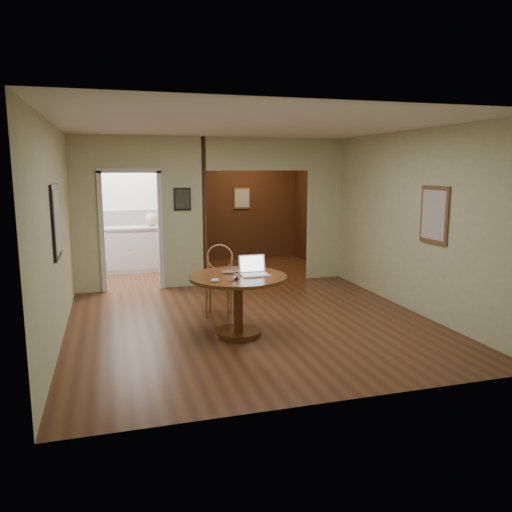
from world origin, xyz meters
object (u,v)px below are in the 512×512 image
object	(u,v)px
dining_table	(238,291)
chair	(219,276)
open_laptop	(254,270)
closed_laptop	(236,273)

from	to	relation	value
dining_table	chair	world-z (taller)	chair
dining_table	chair	size ratio (longest dim) A/B	1.21
chair	dining_table	bearing A→B (deg)	-66.84
open_laptop	closed_laptop	xyz separation A→B (m)	(-0.20, 0.12, -0.05)
chair	closed_laptop	xyz separation A→B (m)	(0.05, -0.84, 0.22)
chair	open_laptop	xyz separation A→B (m)	(0.25, -0.97, 0.27)
dining_table	closed_laptop	distance (m)	0.25
closed_laptop	open_laptop	bearing A→B (deg)	-31.39
dining_table	open_laptop	size ratio (longest dim) A/B	3.55
dining_table	chair	distance (m)	0.97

